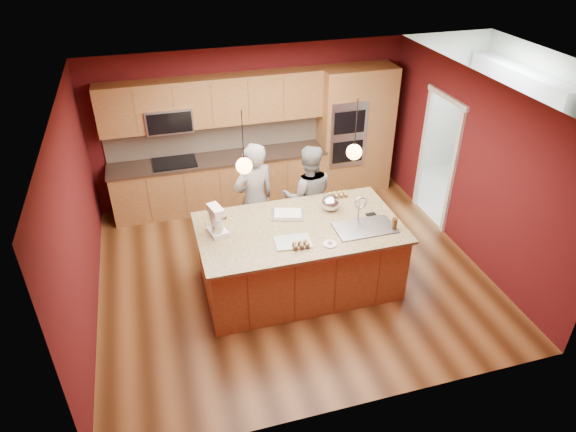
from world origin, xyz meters
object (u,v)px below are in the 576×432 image
object	(u,v)px
person_left	(254,200)
person_right	(308,196)
mixing_bowl	(330,203)
stand_mixer	(217,222)
island	(300,256)

from	to	relation	value
person_left	person_right	bearing A→B (deg)	163.82
mixing_bowl	person_left	bearing A→B (deg)	142.89
person_right	stand_mixer	distance (m)	1.79
island	stand_mixer	size ratio (longest dim) A/B	6.85
person_left	mixing_bowl	bearing A→B (deg)	126.71
island	person_left	distance (m)	1.17
person_left	stand_mixer	distance (m)	1.13
island	stand_mixer	bearing A→B (deg)	172.06
island	stand_mixer	xyz separation A→B (m)	(-1.10, 0.15, 0.66)
island	person_right	size ratio (longest dim) A/B	1.63
island	mixing_bowl	bearing A→B (deg)	29.92
person_right	mixing_bowl	bearing A→B (deg)	108.55
person_left	mixing_bowl	distance (m)	1.19
person_right	stand_mixer	bearing A→B (deg)	40.31
island	person_right	distance (m)	1.15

